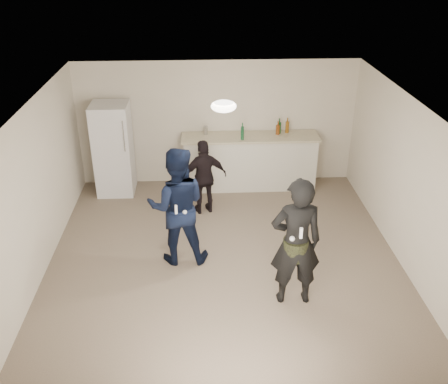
{
  "coord_description": "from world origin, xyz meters",
  "views": [
    {
      "loc": [
        -0.33,
        -6.44,
        4.57
      ],
      "look_at": [
        0.0,
        0.2,
        1.15
      ],
      "focal_mm": 40.0,
      "sensor_mm": 36.0,
      "label": 1
    }
  ],
  "objects_px": {
    "man": "(177,206)",
    "spectator": "(204,177)",
    "shaker": "(206,130)",
    "counter": "(250,163)",
    "woman": "(296,243)",
    "fridge": "(113,149)"
  },
  "relations": [
    {
      "from": "shaker",
      "to": "spectator",
      "type": "bearing_deg",
      "value": -92.41
    },
    {
      "from": "man",
      "to": "spectator",
      "type": "bearing_deg",
      "value": -105.79
    },
    {
      "from": "shaker",
      "to": "man",
      "type": "bearing_deg",
      "value": -100.23
    },
    {
      "from": "man",
      "to": "woman",
      "type": "height_order",
      "value": "woman"
    },
    {
      "from": "counter",
      "to": "woman",
      "type": "distance_m",
      "value": 3.62
    },
    {
      "from": "fridge",
      "to": "shaker",
      "type": "xyz_separation_m",
      "value": [
        1.79,
        0.21,
        0.28
      ]
    },
    {
      "from": "counter",
      "to": "shaker",
      "type": "xyz_separation_m",
      "value": [
        -0.87,
        0.14,
        0.65
      ]
    },
    {
      "from": "fridge",
      "to": "woman",
      "type": "relative_size",
      "value": 0.95
    },
    {
      "from": "shaker",
      "to": "man",
      "type": "relative_size",
      "value": 0.09
    },
    {
      "from": "woman",
      "to": "spectator",
      "type": "bearing_deg",
      "value": -66.26
    },
    {
      "from": "fridge",
      "to": "counter",
      "type": "bearing_deg",
      "value": 1.51
    },
    {
      "from": "fridge",
      "to": "shaker",
      "type": "relative_size",
      "value": 10.59
    },
    {
      "from": "spectator",
      "to": "shaker",
      "type": "bearing_deg",
      "value": -107.31
    },
    {
      "from": "fridge",
      "to": "spectator",
      "type": "distance_m",
      "value": 1.99
    },
    {
      "from": "shaker",
      "to": "fridge",
      "type": "bearing_deg",
      "value": -173.17
    },
    {
      "from": "counter",
      "to": "man",
      "type": "distance_m",
      "value": 2.87
    },
    {
      "from": "counter",
      "to": "man",
      "type": "xyz_separation_m",
      "value": [
        -1.35,
        -2.5,
        0.42
      ]
    },
    {
      "from": "counter",
      "to": "fridge",
      "type": "relative_size",
      "value": 1.44
    },
    {
      "from": "counter",
      "to": "shaker",
      "type": "height_order",
      "value": "shaker"
    },
    {
      "from": "counter",
      "to": "woman",
      "type": "relative_size",
      "value": 1.38
    },
    {
      "from": "man",
      "to": "spectator",
      "type": "xyz_separation_m",
      "value": [
        0.43,
        1.5,
        -0.24
      ]
    },
    {
      "from": "shaker",
      "to": "man",
      "type": "distance_m",
      "value": 2.7
    }
  ]
}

